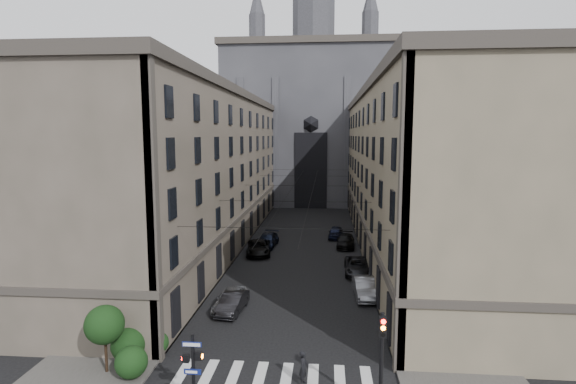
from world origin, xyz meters
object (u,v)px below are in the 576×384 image
(car_right_midnear, at_px, (358,266))
(pedestrian, at_px, (303,368))
(car_left_far, at_px, (267,240))
(car_right_midfar, at_px, (346,241))
(gothic_tower, at_px, (313,114))
(car_left_midnear, at_px, (233,303))
(car_left_midfar, at_px, (259,248))
(car_left_near, at_px, (230,299))
(car_right_far, at_px, (336,233))
(pedestrian_signal_left, at_px, (193,367))
(car_right_near, at_px, (365,288))
(traffic_light_right, at_px, (382,352))

(car_right_midnear, height_order, pedestrian, pedestrian)
(car_left_far, relative_size, car_right_midfar, 1.05)
(gothic_tower, bearing_deg, car_left_midnear, -93.97)
(car_left_midfar, xyz_separation_m, car_right_midnear, (10.79, -6.30, -0.03))
(car_left_near, bearing_deg, gothic_tower, 93.33)
(car_left_far, distance_m, car_right_far, 9.99)
(car_left_near, bearing_deg, car_left_far, 96.78)
(pedestrian_signal_left, xyz_separation_m, car_left_midnear, (-0.71, 12.55, -1.60))
(gothic_tower, bearing_deg, car_right_near, -83.77)
(car_left_far, bearing_deg, traffic_light_right, -68.12)
(car_left_far, height_order, car_right_midfar, car_left_far)
(traffic_light_right, relative_size, car_right_midnear, 0.95)
(car_left_midfar, bearing_deg, car_left_near, -96.44)
(pedestrian_signal_left, distance_m, car_right_near, 19.36)
(car_left_far, xyz_separation_m, car_right_midfar, (9.55, 0.61, -0.04))
(car_right_midnear, xyz_separation_m, car_right_far, (-1.86, 15.29, -0.02))
(car_right_near, xyz_separation_m, pedestrian, (-4.46, -13.77, 0.14))
(car_right_midfar, bearing_deg, car_left_far, -172.85)
(traffic_light_right, relative_size, car_left_far, 0.95)
(car_left_near, height_order, car_right_far, car_left_near)
(car_right_far, bearing_deg, car_left_midnear, -102.93)
(car_left_midnear, relative_size, car_right_near, 0.89)
(gothic_tower, xyz_separation_m, car_left_midfar, (-4.73, -44.10, -17.01))
(car_left_near, distance_m, car_left_midnear, 0.70)
(pedestrian, bearing_deg, car_right_near, -2.31)
(gothic_tower, distance_m, pedestrian, 72.55)
(gothic_tower, xyz_separation_m, pedestrian, (1.74, -70.55, -16.85))
(car_left_midfar, bearing_deg, car_left_far, 75.49)
(pedestrian, bearing_deg, pedestrian_signal_left, 134.63)
(car_left_midnear, relative_size, car_right_far, 1.00)
(pedestrian, bearing_deg, car_left_midfar, 29.39)
(car_left_near, bearing_deg, car_left_midfar, 98.27)
(car_left_midnear, height_order, car_right_midnear, car_right_midnear)
(car_right_midfar, bearing_deg, gothic_tower, 101.08)
(car_left_midfar, height_order, car_right_near, car_right_near)
(car_left_near, height_order, car_right_midfar, car_left_near)
(traffic_light_right, height_order, car_left_midfar, traffic_light_right)
(car_right_midnear, relative_size, pedestrian, 2.90)
(car_right_midnear, distance_m, pedestrian, 20.60)
(pedestrian_signal_left, height_order, traffic_light_right, traffic_light_right)
(car_right_midfar, bearing_deg, car_right_near, -83.45)
(car_right_near, height_order, pedestrian, pedestrian)
(car_left_midnear, height_order, car_left_far, car_left_far)
(car_left_near, distance_m, car_left_far, 19.85)
(car_right_near, bearing_deg, car_left_midnear, -161.39)
(pedestrian, bearing_deg, car_right_midnear, 3.55)
(car_right_midfar, xyz_separation_m, car_right_far, (-1.10, 4.72, -0.01))
(pedestrian, bearing_deg, car_right_midfar, 9.04)
(traffic_light_right, bearing_deg, car_right_midfar, 90.52)
(car_right_midfar, bearing_deg, car_left_near, -112.21)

